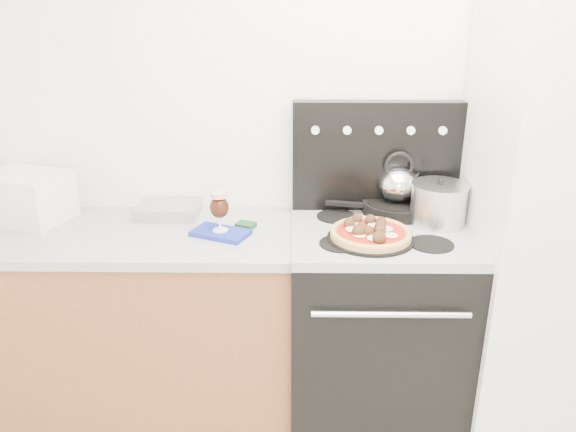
{
  "coord_description": "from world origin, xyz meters",
  "views": [
    {
      "loc": [
        -0.29,
        -1.04,
        1.84
      ],
      "look_at": [
        -0.32,
        1.05,
        1.03
      ],
      "focal_mm": 35.0,
      "sensor_mm": 36.0,
      "label": 1
    }
  ],
  "objects_px": {
    "skillet": "(396,207)",
    "stock_pot": "(438,205)",
    "stove_body": "(375,327)",
    "pizza": "(371,232)",
    "tea_kettle": "(398,181)",
    "fridge": "(550,227)",
    "beer_glass": "(220,211)",
    "oven_mitt": "(221,233)",
    "pizza_pan": "(370,238)",
    "toaster_oven": "(27,197)",
    "base_cabinet": "(136,324)"
  },
  "relations": [
    {
      "from": "stove_body",
      "to": "pizza",
      "type": "xyz_separation_m",
      "value": [
        -0.06,
        -0.1,
        0.51
      ]
    },
    {
      "from": "toaster_oven",
      "to": "pizza_pan",
      "type": "bearing_deg",
      "value": 8.52
    },
    {
      "from": "beer_glass",
      "to": "skillet",
      "type": "xyz_separation_m",
      "value": [
        0.78,
        0.22,
        -0.06
      ]
    },
    {
      "from": "oven_mitt",
      "to": "pizza_pan",
      "type": "xyz_separation_m",
      "value": [
        0.63,
        -0.08,
        0.02
      ]
    },
    {
      "from": "skillet",
      "to": "stock_pot",
      "type": "bearing_deg",
      "value": -39.12
    },
    {
      "from": "pizza_pan",
      "to": "stove_body",
      "type": "bearing_deg",
      "value": 60.32
    },
    {
      "from": "skillet",
      "to": "pizza",
      "type": "bearing_deg",
      "value": -116.57
    },
    {
      "from": "fridge",
      "to": "toaster_oven",
      "type": "bearing_deg",
      "value": 175.43
    },
    {
      "from": "stove_body",
      "to": "pizza_pan",
      "type": "distance_m",
      "value": 0.5
    },
    {
      "from": "base_cabinet",
      "to": "beer_glass",
      "type": "bearing_deg",
      "value": -5.8
    },
    {
      "from": "toaster_oven",
      "to": "pizza_pan",
      "type": "xyz_separation_m",
      "value": [
        1.52,
        -0.26,
        -0.08
      ]
    },
    {
      "from": "fridge",
      "to": "skillet",
      "type": "height_order",
      "value": "fridge"
    },
    {
      "from": "fridge",
      "to": "tea_kettle",
      "type": "height_order",
      "value": "fridge"
    },
    {
      "from": "beer_glass",
      "to": "pizza_pan",
      "type": "relative_size",
      "value": 0.5
    },
    {
      "from": "oven_mitt",
      "to": "pizza_pan",
      "type": "relative_size",
      "value": 0.67
    },
    {
      "from": "stove_body",
      "to": "stock_pot",
      "type": "height_order",
      "value": "stock_pot"
    },
    {
      "from": "pizza",
      "to": "tea_kettle",
      "type": "bearing_deg",
      "value": 63.43
    },
    {
      "from": "stove_body",
      "to": "stock_pot",
      "type": "bearing_deg",
      "value": 17.35
    },
    {
      "from": "stove_body",
      "to": "oven_mitt",
      "type": "bearing_deg",
      "value": -178.52
    },
    {
      "from": "toaster_oven",
      "to": "stock_pot",
      "type": "relative_size",
      "value": 1.46
    },
    {
      "from": "fridge",
      "to": "pizza_pan",
      "type": "relative_size",
      "value": 5.35
    },
    {
      "from": "stove_body",
      "to": "pizza",
      "type": "bearing_deg",
      "value": -119.68
    },
    {
      "from": "pizza_pan",
      "to": "skillet",
      "type": "bearing_deg",
      "value": 63.43
    },
    {
      "from": "toaster_oven",
      "to": "pizza",
      "type": "bearing_deg",
      "value": 8.52
    },
    {
      "from": "oven_mitt",
      "to": "tea_kettle",
      "type": "bearing_deg",
      "value": 16.05
    },
    {
      "from": "base_cabinet",
      "to": "stock_pot",
      "type": "xyz_separation_m",
      "value": [
        1.36,
        0.05,
        0.58
      ]
    },
    {
      "from": "beer_glass",
      "to": "skillet",
      "type": "height_order",
      "value": "beer_glass"
    },
    {
      "from": "stove_body",
      "to": "fridge",
      "type": "relative_size",
      "value": 0.46
    },
    {
      "from": "toaster_oven",
      "to": "oven_mitt",
      "type": "distance_m",
      "value": 0.91
    },
    {
      "from": "tea_kettle",
      "to": "stock_pot",
      "type": "bearing_deg",
      "value": -25.94
    },
    {
      "from": "stove_body",
      "to": "stock_pot",
      "type": "xyz_separation_m",
      "value": [
        0.25,
        0.08,
        0.57
      ]
    },
    {
      "from": "toaster_oven",
      "to": "pizza",
      "type": "distance_m",
      "value": 1.54
    },
    {
      "from": "stock_pot",
      "to": "beer_glass",
      "type": "bearing_deg",
      "value": -174.1
    },
    {
      "from": "base_cabinet",
      "to": "fridge",
      "type": "distance_m",
      "value": 1.88
    },
    {
      "from": "beer_glass",
      "to": "pizza_pan",
      "type": "distance_m",
      "value": 0.64
    },
    {
      "from": "fridge",
      "to": "beer_glass",
      "type": "height_order",
      "value": "fridge"
    },
    {
      "from": "fridge",
      "to": "oven_mitt",
      "type": "bearing_deg",
      "value": 179.7
    },
    {
      "from": "stove_body",
      "to": "pizza",
      "type": "height_order",
      "value": "pizza"
    },
    {
      "from": "stock_pot",
      "to": "skillet",
      "type": "bearing_deg",
      "value": 140.88
    },
    {
      "from": "stove_body",
      "to": "pizza_pan",
      "type": "height_order",
      "value": "pizza_pan"
    },
    {
      "from": "base_cabinet",
      "to": "pizza_pan",
      "type": "distance_m",
      "value": 1.17
    },
    {
      "from": "beer_glass",
      "to": "tea_kettle",
      "type": "relative_size",
      "value": 0.9
    },
    {
      "from": "toaster_oven",
      "to": "oven_mitt",
      "type": "height_order",
      "value": "toaster_oven"
    },
    {
      "from": "beer_glass",
      "to": "stock_pot",
      "type": "height_order",
      "value": "beer_glass"
    },
    {
      "from": "pizza",
      "to": "stock_pot",
      "type": "relative_size",
      "value": 1.39
    },
    {
      "from": "fridge",
      "to": "stove_body",
      "type": "bearing_deg",
      "value": 177.95
    },
    {
      "from": "stove_body",
      "to": "tea_kettle",
      "type": "distance_m",
      "value": 0.67
    },
    {
      "from": "fridge",
      "to": "oven_mitt",
      "type": "xyz_separation_m",
      "value": [
        -1.38,
        0.01,
        -0.04
      ]
    },
    {
      "from": "tea_kettle",
      "to": "stock_pot",
      "type": "height_order",
      "value": "tea_kettle"
    },
    {
      "from": "stove_body",
      "to": "beer_glass",
      "type": "relative_size",
      "value": 4.99
    }
  ]
}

